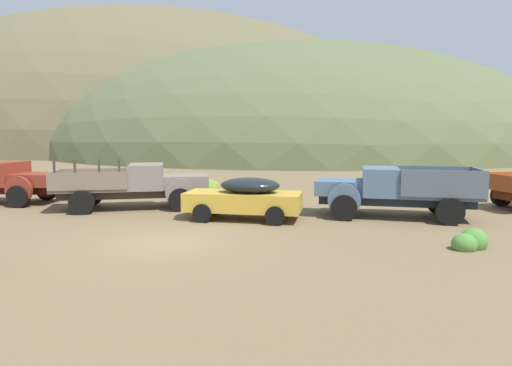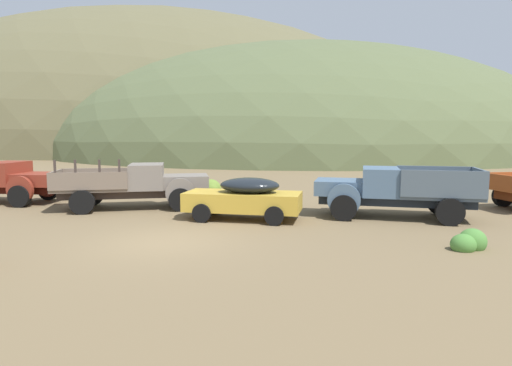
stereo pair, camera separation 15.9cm
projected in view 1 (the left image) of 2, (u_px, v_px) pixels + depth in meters
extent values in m
plane|color=brown|center=(166.00, 242.00, 12.98)|extent=(300.00, 300.00, 0.00)
ellipsoid|color=brown|center=(146.00, 149.00, 91.46)|extent=(113.99, 80.58, 53.10)
ellipsoid|color=#56603D|center=(297.00, 152.00, 75.37)|extent=(80.36, 76.86, 33.94)
cube|color=maroon|center=(38.00, 179.00, 19.94)|extent=(1.94, 1.88, 0.55)
cube|color=#B7B2A8|center=(55.00, 180.00, 19.86)|extent=(0.18, 1.20, 0.44)
cylinder|color=maroon|center=(19.00, 190.00, 18.98)|extent=(1.21, 0.28, 1.20)
cylinder|color=maroon|center=(46.00, 184.00, 21.02)|extent=(1.21, 0.28, 1.20)
cube|color=maroon|center=(5.00, 174.00, 20.06)|extent=(1.48, 2.10, 1.05)
cube|color=black|center=(17.00, 169.00, 19.98)|extent=(0.19, 1.69, 0.59)
cylinder|color=black|center=(18.00, 197.00, 18.96)|extent=(0.98, 0.36, 0.96)
cylinder|color=black|center=(47.00, 190.00, 21.11)|extent=(0.98, 0.36, 0.96)
cube|color=#3D322D|center=(133.00, 193.00, 18.74)|extent=(6.04, 2.15, 0.36)
cube|color=slate|center=(185.00, 181.00, 19.09)|extent=(2.19, 2.07, 0.55)
cube|color=#B7B2A8|center=(206.00, 182.00, 19.26)|extent=(0.32, 1.18, 0.44)
cylinder|color=slate|center=(180.00, 193.00, 18.09)|extent=(1.21, 0.42, 1.20)
cylinder|color=slate|center=(179.00, 187.00, 20.08)|extent=(1.21, 0.42, 1.20)
cube|color=slate|center=(146.00, 176.00, 18.76)|extent=(1.75, 2.22, 1.05)
cube|color=black|center=(161.00, 171.00, 18.85)|extent=(0.39, 1.66, 0.59)
cube|color=#746354|center=(93.00, 188.00, 18.41)|extent=(3.37, 2.63, 0.12)
cube|color=#746354|center=(88.00, 181.00, 17.35)|extent=(2.97, 0.70, 0.70)
cube|color=#746354|center=(96.00, 176.00, 19.37)|extent=(2.97, 0.70, 0.70)
cube|color=#746354|center=(55.00, 179.00, 18.10)|extent=(0.51, 2.04, 0.70)
cube|color=#3D322D|center=(54.00, 167.00, 17.07)|extent=(0.09, 0.09, 0.50)
cube|color=#3D322D|center=(75.00, 166.00, 17.20)|extent=(0.09, 0.09, 0.50)
cube|color=#3D322D|center=(99.00, 166.00, 17.37)|extent=(0.09, 0.09, 0.50)
cube|color=#3D322D|center=(119.00, 166.00, 17.51)|extent=(0.09, 0.09, 0.50)
cylinder|color=black|center=(180.00, 200.00, 18.06)|extent=(1.00, 0.47, 0.96)
cylinder|color=black|center=(179.00, 193.00, 20.17)|extent=(1.00, 0.47, 0.96)
cylinder|color=black|center=(82.00, 203.00, 17.36)|extent=(1.00, 0.47, 0.96)
cylinder|color=black|center=(91.00, 195.00, 19.46)|extent=(1.00, 0.47, 0.96)
cube|color=gold|center=(243.00, 201.00, 16.36)|extent=(4.49, 2.43, 0.68)
ellipsoid|color=black|center=(250.00, 185.00, 16.25)|extent=(2.44, 1.87, 0.57)
ellipsoid|color=gold|center=(194.00, 198.00, 16.72)|extent=(1.16, 1.51, 0.61)
cylinder|color=black|center=(216.00, 206.00, 17.49)|extent=(0.70, 0.32, 0.68)
cylinder|color=black|center=(202.00, 213.00, 15.82)|extent=(0.70, 0.32, 0.68)
cylinder|color=black|center=(282.00, 208.00, 16.98)|extent=(0.70, 0.32, 0.68)
cylinder|color=black|center=(275.00, 216.00, 15.31)|extent=(0.70, 0.32, 0.68)
cube|color=#262D39|center=(394.00, 200.00, 16.79)|extent=(5.71, 2.16, 0.36)
cube|color=slate|center=(339.00, 187.00, 17.20)|extent=(2.11, 2.11, 0.55)
cube|color=#B7B2A8|center=(318.00, 187.00, 17.39)|extent=(0.33, 1.21, 0.44)
cylinder|color=slate|center=(346.00, 192.00, 18.21)|extent=(1.21, 0.43, 1.20)
cylinder|color=slate|center=(344.00, 200.00, 16.17)|extent=(1.21, 0.43, 1.20)
cube|color=slate|center=(380.00, 181.00, 16.83)|extent=(1.70, 2.27, 1.05)
cube|color=black|center=(365.00, 176.00, 16.94)|extent=(0.41, 1.70, 0.59)
cube|color=#4D5B67|center=(438.00, 195.00, 16.41)|extent=(3.23, 2.68, 0.12)
cube|color=#4D5B67|center=(434.00, 178.00, 17.38)|extent=(2.80, 0.70, 0.95)
cube|color=#4D5B67|center=(444.00, 184.00, 15.33)|extent=(2.80, 0.70, 0.95)
cube|color=#4D5B67|center=(478.00, 182.00, 16.05)|extent=(0.54, 2.10, 0.95)
cylinder|color=black|center=(346.00, 199.00, 18.29)|extent=(1.00, 0.48, 0.96)
cylinder|color=black|center=(344.00, 208.00, 16.15)|extent=(1.00, 0.48, 0.96)
cylinder|color=black|center=(439.00, 202.00, 17.48)|extent=(1.00, 0.48, 0.96)
cylinder|color=black|center=(450.00, 212.00, 15.34)|extent=(1.00, 0.48, 0.96)
cube|color=#97471E|center=(508.00, 178.00, 19.35)|extent=(2.72, 0.71, 0.55)
cube|color=#97471E|center=(501.00, 181.00, 18.02)|extent=(0.59, 2.16, 0.55)
cylinder|color=black|center=(502.00, 195.00, 19.44)|extent=(1.00, 0.49, 0.96)
ellipsoid|color=#4C8438|center=(473.00, 241.00, 12.32)|extent=(0.77, 0.69, 0.73)
ellipsoid|color=#4C8438|center=(464.00, 244.00, 12.13)|extent=(0.69, 0.62, 0.59)
ellipsoid|color=olive|center=(210.00, 190.00, 23.06)|extent=(0.82, 0.73, 0.82)
ellipsoid|color=olive|center=(209.00, 190.00, 23.18)|extent=(1.02, 0.92, 0.77)
ellipsoid|color=olive|center=(209.00, 189.00, 23.27)|extent=(1.14, 1.03, 1.01)
ellipsoid|color=#5B8E42|center=(99.00, 192.00, 22.49)|extent=(0.84, 0.76, 0.80)
ellipsoid|color=#5B8E42|center=(104.00, 191.00, 22.32)|extent=(1.11, 1.00, 0.97)
ellipsoid|color=#5B8E42|center=(104.00, 191.00, 22.70)|extent=(1.11, 1.00, 0.81)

